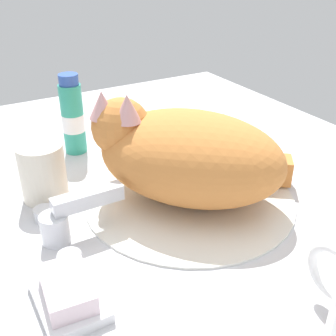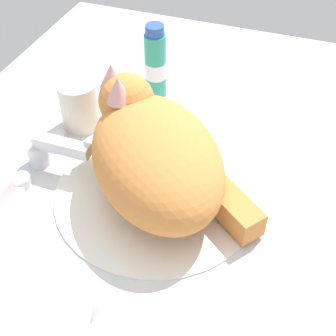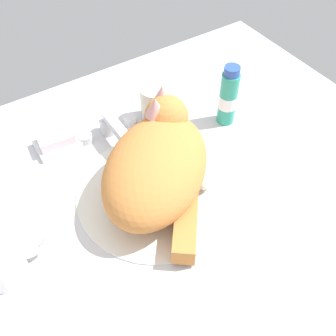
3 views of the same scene
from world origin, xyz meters
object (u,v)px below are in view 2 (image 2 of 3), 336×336
(cat, at_px, (155,153))
(rinse_cup, at_px, (79,105))
(faucet, at_px, (46,152))
(toothpaste_bottle, at_px, (155,64))

(cat, distance_m, rinse_cup, 0.20)
(faucet, distance_m, cat, 0.18)
(rinse_cup, xyz_separation_m, toothpaste_bottle, (0.13, -0.09, 0.02))
(cat, xyz_separation_m, rinse_cup, (0.10, 0.18, -0.03))
(faucet, xyz_separation_m, toothpaste_bottle, (0.24, -0.09, 0.04))
(toothpaste_bottle, bearing_deg, cat, -159.54)
(cat, bearing_deg, rinse_cup, 59.93)
(faucet, xyz_separation_m, cat, (0.01, -0.18, 0.05))
(cat, xyz_separation_m, toothpaste_bottle, (0.23, 0.09, -0.01))
(rinse_cup, height_order, toothpaste_bottle, toothpaste_bottle)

